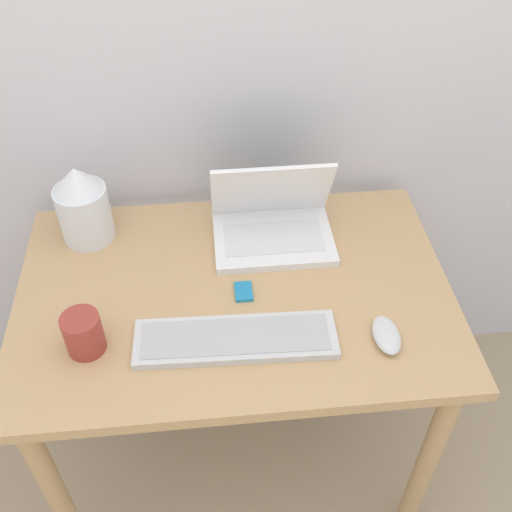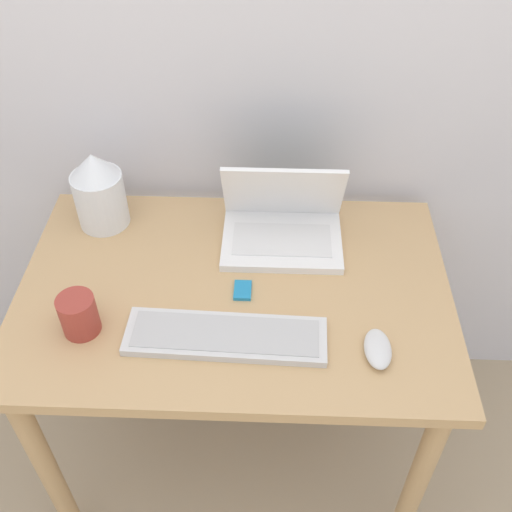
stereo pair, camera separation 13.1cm
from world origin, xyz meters
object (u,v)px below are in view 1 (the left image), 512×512
object	(u,v)px
vase	(82,204)
mp3_player	(244,292)
laptop	(272,221)
mouse	(386,335)
keyboard	(236,339)
mug	(83,333)

from	to	relation	value
vase	mp3_player	world-z (taller)	vase
laptop	mp3_player	world-z (taller)	laptop
mouse	mp3_player	distance (m)	0.33
keyboard	vase	size ratio (longest dim) A/B	2.08
vase	mug	xyz separation A→B (m)	(0.03, -0.36, -0.05)
laptop	vase	xyz separation A→B (m)	(-0.46, 0.05, 0.05)
keyboard	mug	size ratio (longest dim) A/B	4.60
keyboard	mouse	size ratio (longest dim) A/B	4.11
keyboard	mug	distance (m)	0.31
keyboard	mouse	distance (m)	0.32
keyboard	mp3_player	size ratio (longest dim) A/B	7.46
laptop	mp3_player	distance (m)	0.21
mp3_player	keyboard	bearing A→B (deg)	-101.49
mouse	mug	xyz separation A→B (m)	(-0.63, 0.04, 0.03)
mouse	vase	size ratio (longest dim) A/B	0.51
keyboard	vase	distance (m)	0.52
vase	keyboard	bearing A→B (deg)	-47.66
mouse	mp3_player	world-z (taller)	mouse
mouse	mug	world-z (taller)	mug
laptop	vase	bearing A→B (deg)	174.28
laptop	mouse	xyz separation A→B (m)	(0.20, -0.35, -0.03)
vase	mp3_player	size ratio (longest dim) A/B	3.58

